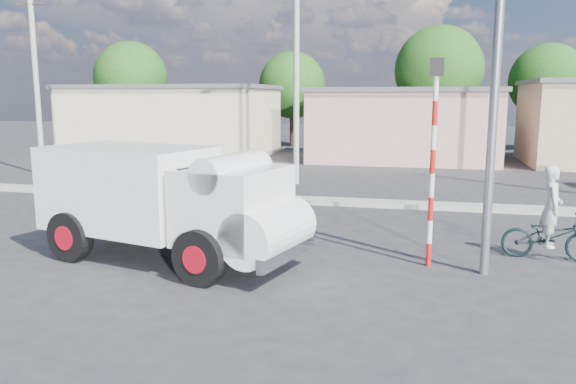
% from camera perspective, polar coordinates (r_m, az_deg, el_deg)
% --- Properties ---
extents(ground_plane, '(120.00, 120.00, 0.00)m').
position_cam_1_polar(ground_plane, '(11.45, -2.26, -8.60)').
color(ground_plane, '#2A2A2C').
rests_on(ground_plane, ground).
extents(median, '(40.00, 0.80, 0.16)m').
position_cam_1_polar(median, '(19.03, 4.14, -0.94)').
color(median, '#99968E').
rests_on(median, ground).
extents(truck, '(6.35, 3.60, 2.48)m').
position_cam_1_polar(truck, '(12.48, -11.94, -0.76)').
color(truck, black).
rests_on(truck, ground).
extents(bicycle, '(2.05, 0.86, 1.05)m').
position_cam_1_polar(bicycle, '(13.76, 25.01, -4.12)').
color(bicycle, black).
rests_on(bicycle, ground).
extents(cyclist, '(0.48, 0.69, 1.80)m').
position_cam_1_polar(cyclist, '(13.68, 25.12, -2.58)').
color(cyclist, silver).
rests_on(cyclist, ground).
extents(traffic_pole, '(0.28, 0.18, 4.36)m').
position_cam_1_polar(traffic_pole, '(12.02, 14.56, 4.62)').
color(traffic_pole, red).
rests_on(traffic_pole, ground).
extents(streetlight, '(2.34, 0.22, 9.00)m').
position_cam_1_polar(streetlight, '(11.82, 19.83, 15.79)').
color(streetlight, slate).
rests_on(streetlight, ground).
extents(building_row, '(37.80, 7.30, 4.44)m').
position_cam_1_polar(building_row, '(32.56, 10.02, 7.02)').
color(building_row, beige).
rests_on(building_row, ground).
extents(tree_row, '(51.24, 7.43, 8.42)m').
position_cam_1_polar(tree_row, '(39.30, 20.17, 11.14)').
color(tree_row, '#38281E').
rests_on(tree_row, ground).
extents(utility_poles, '(35.40, 0.24, 8.00)m').
position_cam_1_polar(utility_poles, '(22.48, 14.27, 10.64)').
color(utility_poles, '#99968E').
rests_on(utility_poles, ground).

